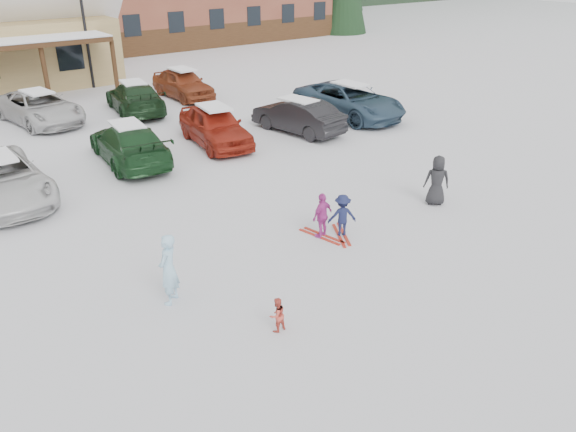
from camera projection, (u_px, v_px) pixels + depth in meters
ground at (303, 270)px, 13.79m from camera, size 160.00×160.00×0.00m
lamp_post at (85, 28)px, 30.59m from camera, size 0.50×0.25×5.72m
adult_skier at (168, 269)px, 12.20m from camera, size 0.72×0.69×1.66m
toddler_red at (277, 315)px, 11.43m from camera, size 0.39×0.31×0.77m
child_navy at (342, 215)px, 15.20m from camera, size 0.90×0.77×1.20m
skis_child_navy at (341, 235)px, 15.45m from camera, size 0.85×1.32×0.03m
child_magenta at (322, 215)px, 15.11m from camera, size 0.80×0.46×1.28m
skis_child_magenta at (322, 236)px, 15.38m from camera, size 0.47×1.41×0.03m
bystander_dark at (437, 180)px, 17.04m from camera, size 0.89×0.87×1.55m
parked_car_2 at (0, 179)px, 17.29m from camera, size 2.46×5.23×1.45m
parked_car_3 at (129, 144)px, 20.44m from camera, size 2.56×5.17×1.44m
parked_car_4 at (215, 126)px, 22.34m from camera, size 2.46×4.74×1.54m
parked_car_5 at (298, 116)px, 23.87m from camera, size 2.16×4.50×1.42m
parked_car_6 at (349, 101)px, 26.00m from camera, size 2.90×5.78×1.57m
parked_car_10 at (40, 107)px, 25.12m from camera, size 3.12×5.47×1.44m
parked_car_11 at (135, 98)px, 26.76m from camera, size 2.87×5.29×1.46m
parked_car_12 at (183, 83)px, 29.47m from camera, size 1.84×4.45×1.51m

